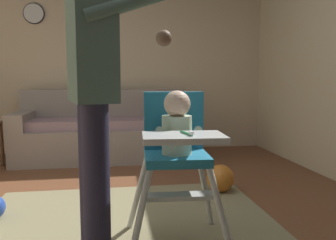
{
  "coord_description": "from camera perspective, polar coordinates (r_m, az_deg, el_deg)",
  "views": [
    {
      "loc": [
        0.05,
        -2.22,
        0.97
      ],
      "look_at": [
        0.35,
        -0.33,
        0.76
      ],
      "focal_mm": 37.24,
      "sensor_mm": 36.0,
      "label": 1
    }
  ],
  "objects": [
    {
      "name": "adult_standing",
      "position": [
        1.84,
        -12.16,
        5.42
      ],
      "size": [
        0.59,
        0.5,
        1.67
      ],
      "rotation": [
        0.0,
        0.0,
        0.23
      ],
      "color": "#262338",
      "rests_on": "ground"
    },
    {
      "name": "couch",
      "position": [
        4.46,
        -10.2,
        -1.94
      ],
      "size": [
        2.13,
        0.86,
        0.86
      ],
      "rotation": [
        0.0,
        0.0,
        -1.57
      ],
      "color": "gray",
      "rests_on": "ground"
    },
    {
      "name": "toy_ball_second",
      "position": [
        3.13,
        8.57,
        -9.42
      ],
      "size": [
        0.24,
        0.24,
        0.24
      ],
      "primitive_type": "sphere",
      "color": "orange",
      "rests_on": "ground"
    },
    {
      "name": "wall_far",
      "position": [
        4.94,
        -9.65,
        9.95
      ],
      "size": [
        5.15,
        0.06,
        2.56
      ],
      "primitive_type": "cube",
      "color": "beige",
      "rests_on": "ground"
    },
    {
      "name": "high_chair",
      "position": [
        2.0,
        1.36,
        -3.3
      ],
      "size": [
        0.64,
        0.75,
        0.92
      ],
      "rotation": [
        0.0,
        0.0,
        -1.63
      ],
      "color": "silver",
      "rests_on": "ground"
    },
    {
      "name": "ground",
      "position": [
        2.45,
        -9.76,
        -18.35
      ],
      "size": [
        5.95,
        6.95,
        0.1
      ],
      "primitive_type": "cube",
      "color": "brown"
    },
    {
      "name": "wall_clock",
      "position": [
        5.06,
        -21.11,
        15.96
      ],
      "size": [
        0.27,
        0.04,
        0.27
      ],
      "color": "white"
    }
  ]
}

